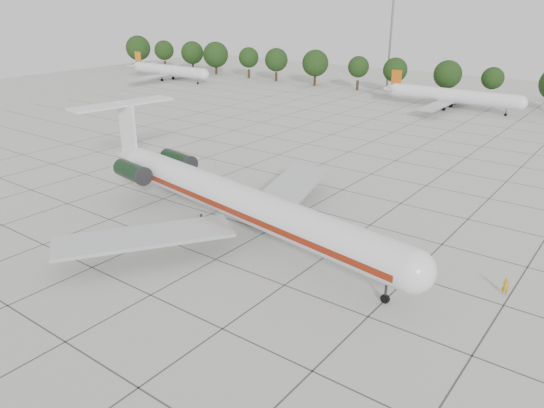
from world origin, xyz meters
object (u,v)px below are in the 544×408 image
object	(u,v)px
bg_airliner_a	(169,70)
bg_airliner_c	(452,96)
ground_crew	(505,286)
main_airliner	(226,196)
floodlight_mast	(391,32)

from	to	relation	value
bg_airliner_a	bg_airliner_c	distance (m)	80.44
ground_crew	bg_airliner_c	bearing A→B (deg)	-76.85
ground_crew	bg_airliner_c	distance (m)	79.20
main_airliner	floodlight_mast	size ratio (longest dim) A/B	1.82
main_airliner	floodlight_mast	distance (m)	98.40
ground_crew	bg_airliner_a	bearing A→B (deg)	-39.87
ground_crew	bg_airliner_a	world-z (taller)	bg_airliner_a
main_airliner	bg_airliner_c	bearing A→B (deg)	101.36
main_airliner	bg_airliner_a	xyz separation A→B (m)	(-83.12, 69.16, -0.94)
bg_airliner_a	bg_airliner_c	world-z (taller)	same
floodlight_mast	ground_crew	bearing A→B (deg)	-59.30
bg_airliner_c	floodlight_mast	distance (m)	31.02
ground_crew	bg_airliner_c	world-z (taller)	bg_airliner_c
main_airliner	bg_airliner_c	xyz separation A→B (m)	(-3.08, 77.19, -0.94)
bg_airliner_c	floodlight_mast	xyz separation A→B (m)	(-23.30, 17.02, 11.37)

